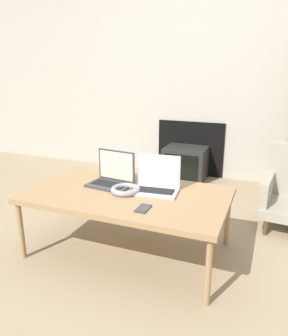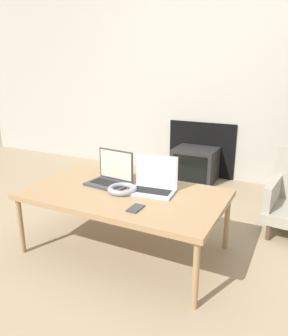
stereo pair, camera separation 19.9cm
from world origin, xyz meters
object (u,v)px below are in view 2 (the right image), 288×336
laptop_left (111,176)px  tv (195,164)px  phone (136,208)px  laptop_right (154,183)px  headphones (122,189)px

laptop_left → tv: 1.64m
phone → laptop_right: bearing=95.4°
laptop_right → laptop_left: bearing=174.0°
laptop_right → headphones: bearing=-156.0°
laptop_right → phone: size_ratio=2.61×
laptop_right → phone: bearing=-90.6°
laptop_right → tv: bearing=91.6°
headphones → tv: (-0.03, 1.71, -0.27)m
headphones → phone: 0.30m
tv → laptop_left: bearing=-94.6°
headphones → phone: size_ratio=1.65×
laptop_left → headphones: (0.16, -0.11, -0.04)m
laptop_right → headphones: laptop_right is taller
phone → laptop_left: bearing=139.2°
laptop_left → laptop_right: size_ratio=1.01×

